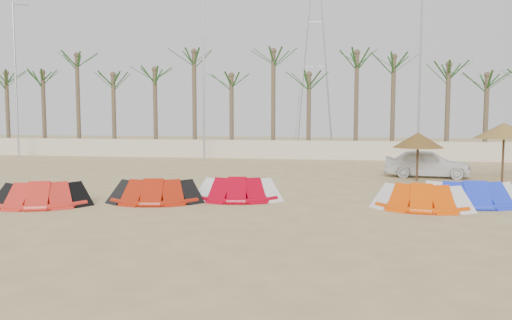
% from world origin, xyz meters
% --- Properties ---
extents(ground, '(120.00, 120.00, 0.00)m').
position_xyz_m(ground, '(0.00, 0.00, 0.00)').
color(ground, '#D5BF79').
rests_on(ground, ground).
extents(boundary_wall, '(60.00, 0.30, 1.30)m').
position_xyz_m(boundary_wall, '(0.00, 22.00, 0.65)').
color(boundary_wall, beige).
rests_on(boundary_wall, ground).
extents(palm_line, '(52.00, 4.00, 7.70)m').
position_xyz_m(palm_line, '(0.67, 23.50, 6.44)').
color(palm_line, brown).
rests_on(palm_line, ground).
extents(lamp_a, '(1.25, 0.14, 11.00)m').
position_xyz_m(lamp_a, '(-19.96, 20.00, 5.77)').
color(lamp_a, '#A5A8AD').
rests_on(lamp_a, ground).
extents(lamp_b, '(1.25, 0.14, 11.00)m').
position_xyz_m(lamp_b, '(-5.96, 20.00, 5.77)').
color(lamp_b, '#A5A8AD').
rests_on(lamp_b, ground).
extents(lamp_c, '(1.25, 0.14, 11.00)m').
position_xyz_m(lamp_c, '(8.04, 20.00, 5.77)').
color(lamp_c, '#A5A8AD').
rests_on(lamp_c, ground).
extents(pylon, '(3.00, 3.00, 14.00)m').
position_xyz_m(pylon, '(1.00, 28.00, 0.00)').
color(pylon, '#A5A8AD').
rests_on(pylon, ground).
extents(kite_red_left, '(3.43, 2.37, 0.90)m').
position_xyz_m(kite_red_left, '(-6.47, 2.25, 0.42)').
color(kite_red_left, red).
rests_on(kite_red_left, ground).
extents(kite_red_mid, '(3.33, 1.98, 0.90)m').
position_xyz_m(kite_red_mid, '(-3.06, 3.59, 0.42)').
color(kite_red_mid, '#A81E09').
rests_on(kite_red_mid, ground).
extents(kite_red_right, '(3.14, 1.85, 0.90)m').
position_xyz_m(kite_red_right, '(-0.35, 4.50, 0.42)').
color(kite_red_right, '#B00015').
rests_on(kite_red_right, ground).
extents(kite_orange, '(3.19, 1.92, 0.90)m').
position_xyz_m(kite_orange, '(5.77, 3.82, 0.42)').
color(kite_orange, '#EE4802').
rests_on(kite_orange, ground).
extents(kite_blue, '(3.45, 1.74, 0.90)m').
position_xyz_m(kite_blue, '(7.54, 4.86, 0.42)').
color(kite_blue, '#1C35ED').
rests_on(kite_blue, ground).
extents(parasol_left, '(2.29, 2.29, 2.25)m').
position_xyz_m(parasol_left, '(6.68, 10.90, 1.89)').
color(parasol_left, '#4C331E').
rests_on(parasol_left, ground).
extents(parasol_mid, '(2.55, 2.55, 2.70)m').
position_xyz_m(parasol_mid, '(10.30, 10.74, 2.35)').
color(parasol_mid, '#4C331E').
rests_on(parasol_mid, ground).
extents(car, '(4.22, 2.15, 1.38)m').
position_xyz_m(car, '(7.37, 12.48, 0.69)').
color(car, white).
rests_on(car, ground).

